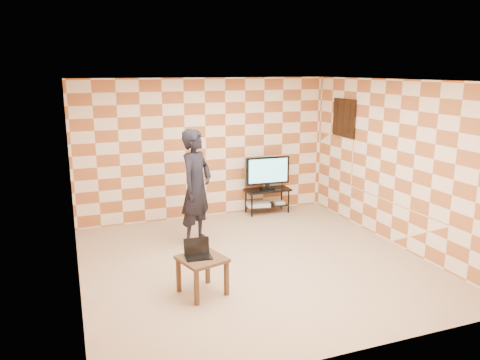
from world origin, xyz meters
The scene contains 14 objects.
floor centered at (0.00, 0.00, 0.00)m, with size 5.00×5.00×0.00m, color tan.
wall_back centered at (0.00, 2.50, 1.35)m, with size 5.00×0.02×2.70m, color beige.
wall_front centered at (0.00, -2.50, 1.35)m, with size 5.00×0.02×2.70m, color beige.
wall_left centered at (-2.50, 0.00, 1.35)m, with size 0.02×5.00×2.70m, color beige.
wall_right centered at (2.50, 0.00, 1.35)m, with size 0.02×5.00×2.70m, color beige.
ceiling centered at (0.00, 0.00, 2.70)m, with size 5.00×5.00×0.02m, color white.
wall_art centered at (2.47, 1.55, 1.95)m, with size 0.04×0.72×0.72m.
tv_stand centered at (1.20, 2.25, 0.36)m, with size 0.91×0.41×0.50m.
tv centered at (1.20, 2.24, 0.87)m, with size 0.91×0.19×0.66m.
dvd_player centered at (0.99, 2.22, 0.21)m, with size 0.45×0.32×0.08m, color #B6B6B9.
game_console centered at (1.46, 2.22, 0.20)m, with size 0.21×0.15×0.05m, color silver.
side_table centered at (-1.01, -0.70, 0.41)m, with size 0.66×0.66×0.50m.
laptop centered at (-1.05, -0.64, 0.55)m, with size 0.35×0.29×0.22m.
person centered at (-0.58, 1.12, 0.96)m, with size 0.70×0.46×1.92m, color black.
Camera 1 is at (-2.51, -6.11, 2.85)m, focal length 35.00 mm.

